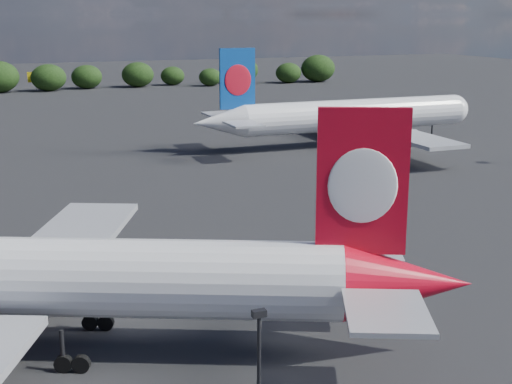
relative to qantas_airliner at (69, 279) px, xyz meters
name	(u,v)px	position (x,y,z in m)	size (l,w,h in m)	color
ground	(21,180)	(-0.11, 54.72, -5.04)	(500.00, 500.00, 0.00)	black
qantas_airliner	(69,279)	(0.00, 0.00, 0.00)	(48.27, 46.52, 16.55)	white
china_southern_airliner	(345,116)	(53.53, 61.59, 0.11)	(51.63, 48.98, 16.92)	white
billboard_yellow	(36,77)	(11.89, 176.72, -1.17)	(5.00, 0.30, 5.50)	yellow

